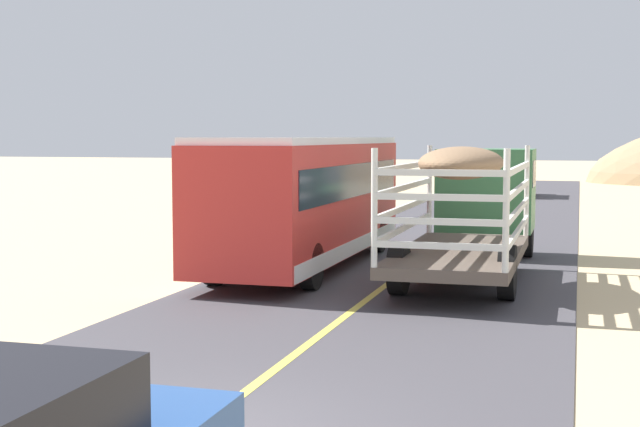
{
  "coord_description": "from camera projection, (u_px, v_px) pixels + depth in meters",
  "views": [
    {
      "loc": [
        4.0,
        -8.58,
        3.24
      ],
      "look_at": [
        0.0,
        5.22,
        2.01
      ],
      "focal_mm": 50.41,
      "sensor_mm": 36.0,
      "label": 1
    }
  ],
  "objects": [
    {
      "name": "bus",
      "position": [
        306.0,
        197.0,
        22.23
      ],
      "size": [
        2.54,
        10.0,
        3.21
      ],
      "color": "red",
      "rests_on": "road_surface"
    },
    {
      "name": "livestock_truck",
      "position": [
        478.0,
        196.0,
        22.26
      ],
      "size": [
        2.53,
        9.7,
        3.02
      ],
      "color": "#3F7F4C",
      "rests_on": "road_surface"
    },
    {
      "name": "car_far",
      "position": [
        515.0,
        177.0,
        48.94
      ],
      "size": [
        1.9,
        4.62,
        1.93
      ],
      "color": "silver",
      "rests_on": "road_surface"
    }
  ]
}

